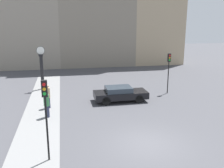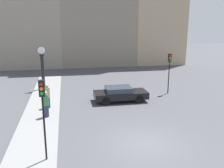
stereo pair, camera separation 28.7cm
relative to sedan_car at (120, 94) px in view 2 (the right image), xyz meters
The scene contains 9 objects.
ground_plane 7.75m from the sedan_car, 92.06° to the right, with size 120.00×120.00×0.00m, color #47474C.
sidewalk_corner 6.35m from the sedan_car, behind, with size 2.57×20.39×0.13m, color gray.
building_row 20.28m from the sedan_car, 90.75° to the left, with size 28.69×5.00×19.64m.
sedan_car is the anchor object (origin of this frame).
traffic_light_near 10.43m from the sedan_car, 122.74° to the right, with size 0.26×0.24×3.91m.
traffic_light_far 5.56m from the sedan_car, 17.06° to the left, with size 0.26×0.24×3.75m.
street_clock 8.43m from the sedan_car, 143.14° to the left, with size 0.79×0.39×4.18m.
pedestrian_green_hoodie 6.53m from the sedan_car, 153.92° to the right, with size 0.38×0.38×1.84m.
pedestrian_tan_coat 5.95m from the sedan_car, behind, with size 0.37×0.37×1.85m.
Camera 2 is at (-4.12, -12.01, 6.54)m, focal length 40.00 mm.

